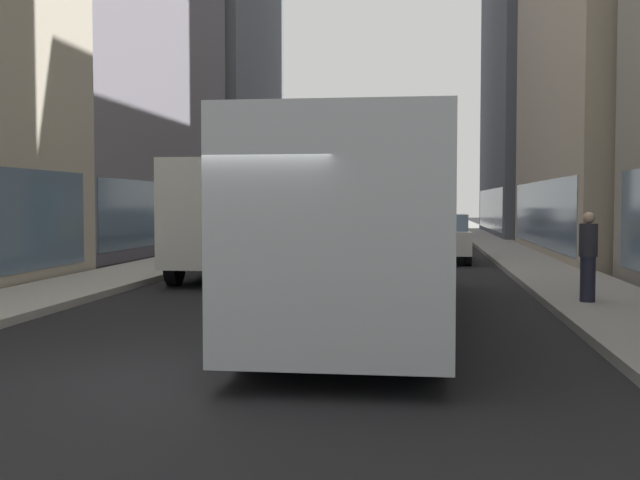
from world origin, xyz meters
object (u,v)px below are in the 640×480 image
object	(u,v)px
car_yellow_taxi	(402,227)
car_black_suv	(432,219)
car_white_van	(442,237)
car_blue_hatchback	(373,220)
box_truck	(240,215)
transit_bus	(367,216)
car_silver_sedan	(357,225)
car_red_coupe	(406,223)
pedestrian_in_coat	(588,256)
dalmatian_dog	(219,321)

from	to	relation	value
car_yellow_taxi	car_black_suv	world-z (taller)	same
car_white_van	car_black_suv	bearing A→B (deg)	90.00
car_blue_hatchback	car_black_suv	bearing A→B (deg)	32.42
car_blue_hatchback	box_truck	size ratio (longest dim) A/B	0.53
transit_bus	car_white_van	size ratio (longest dim) A/B	2.63
car_silver_sedan	car_blue_hatchback	world-z (taller)	same
car_white_van	car_red_coupe	distance (m)	18.89
transit_bus	pedestrian_in_coat	bearing A→B (deg)	22.33
car_black_suv	dalmatian_dog	size ratio (longest dim) A/B	4.86
dalmatian_dog	car_black_suv	bearing A→B (deg)	85.99
car_silver_sedan	car_yellow_taxi	size ratio (longest dim) A/B	0.94
car_blue_hatchback	car_yellow_taxi	bearing A→B (deg)	-81.30
transit_bus	car_white_van	bearing A→B (deg)	83.12
car_silver_sedan	car_black_suv	size ratio (longest dim) A/B	0.86
car_silver_sedan	car_black_suv	distance (m)	15.71
car_yellow_taxi	car_silver_sedan	bearing A→B (deg)	128.38
car_blue_hatchback	car_yellow_taxi	xyz separation A→B (m)	(2.40, -15.68, 0.00)
car_red_coupe	dalmatian_dog	xyz separation A→B (m)	(-1.62, -35.92, -0.31)
car_silver_sedan	car_red_coupe	world-z (taller)	same
car_blue_hatchback	box_truck	distance (m)	32.19
pedestrian_in_coat	car_white_van	bearing A→B (deg)	101.86
car_black_suv	dalmatian_dog	world-z (taller)	car_black_suv
dalmatian_dog	car_white_van	bearing A→B (deg)	79.35
transit_bus	car_white_van	xyz separation A→B (m)	(1.60, 13.26, -0.95)
transit_bus	pedestrian_in_coat	distance (m)	4.43
car_silver_sedan	car_white_van	distance (m)	14.17
dalmatian_dog	car_yellow_taxi	bearing A→B (deg)	86.66
car_silver_sedan	transit_bus	bearing A→B (deg)	-84.89
car_white_van	dalmatian_dog	xyz separation A→B (m)	(-3.22, -17.10, -0.31)
car_blue_hatchback	car_white_van	bearing A→B (deg)	-81.33
car_yellow_taxi	car_white_van	bearing A→B (deg)	-81.39
car_white_van	dalmatian_dog	distance (m)	17.40
car_red_coupe	box_truck	world-z (taller)	box_truck
box_truck	dalmatian_dog	bearing A→B (deg)	-77.98
car_silver_sedan	box_truck	bearing A→B (deg)	-94.69
dalmatian_dog	pedestrian_in_coat	bearing A→B (deg)	44.19
car_red_coupe	car_silver_sedan	bearing A→B (deg)	-114.65
car_black_suv	pedestrian_in_coat	distance (m)	40.46
transit_bus	pedestrian_in_coat	world-z (taller)	transit_bus
transit_bus	car_silver_sedan	distance (m)	26.98
car_silver_sedan	pedestrian_in_coat	distance (m)	26.00
box_truck	pedestrian_in_coat	size ratio (longest dim) A/B	4.44
car_silver_sedan	car_black_suv	xyz separation A→B (m)	(4.00, 15.19, 0.00)
box_truck	car_white_van	bearing A→B (deg)	46.49
car_silver_sedan	dalmatian_dog	distance (m)	30.70
transit_bus	pedestrian_in_coat	xyz separation A→B (m)	(4.04, 1.66, -0.77)
car_silver_sedan	car_blue_hatchback	distance (m)	12.65
car_silver_sedan	box_truck	distance (m)	19.58
car_yellow_taxi	car_black_suv	distance (m)	18.29
car_blue_hatchback	dalmatian_dog	size ratio (longest dim) A/B	4.13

